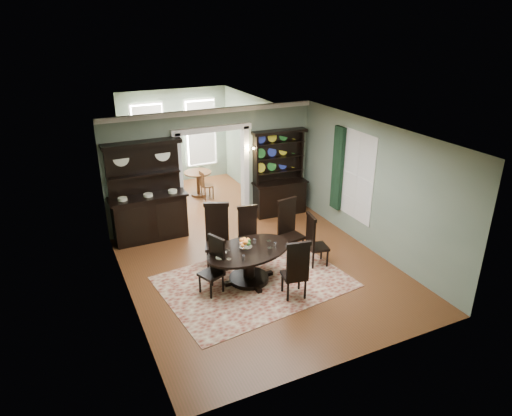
{
  "coord_description": "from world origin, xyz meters",
  "views": [
    {
      "loc": [
        -3.74,
        -7.58,
        5.1
      ],
      "look_at": [
        0.1,
        0.6,
        1.26
      ],
      "focal_mm": 32.0,
      "sensor_mm": 36.0,
      "label": 1
    }
  ],
  "objects_px": {
    "sideboard": "(148,206)",
    "welsh_dresser": "(279,184)",
    "dining_table": "(249,259)",
    "parlor_table": "(198,180)"
  },
  "relations": [
    {
      "from": "sideboard",
      "to": "welsh_dresser",
      "type": "bearing_deg",
      "value": 0.27
    },
    {
      "from": "sideboard",
      "to": "welsh_dresser",
      "type": "xyz_separation_m",
      "value": [
        3.59,
        0.03,
        -0.0
      ]
    },
    {
      "from": "dining_table",
      "to": "parlor_table",
      "type": "xyz_separation_m",
      "value": [
        0.61,
        5.09,
        -0.02
      ]
    },
    {
      "from": "dining_table",
      "to": "welsh_dresser",
      "type": "relative_size",
      "value": 0.88
    },
    {
      "from": "parlor_table",
      "to": "dining_table",
      "type": "bearing_deg",
      "value": -96.84
    },
    {
      "from": "dining_table",
      "to": "sideboard",
      "type": "relative_size",
      "value": 0.85
    },
    {
      "from": "dining_table",
      "to": "welsh_dresser",
      "type": "distance_m",
      "value": 3.66
    },
    {
      "from": "dining_table",
      "to": "sideboard",
      "type": "bearing_deg",
      "value": 104.17
    },
    {
      "from": "welsh_dresser",
      "to": "parlor_table",
      "type": "xyz_separation_m",
      "value": [
        -1.61,
        2.2,
        -0.35
      ]
    },
    {
      "from": "sideboard",
      "to": "parlor_table",
      "type": "bearing_deg",
      "value": 48.12
    }
  ]
}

